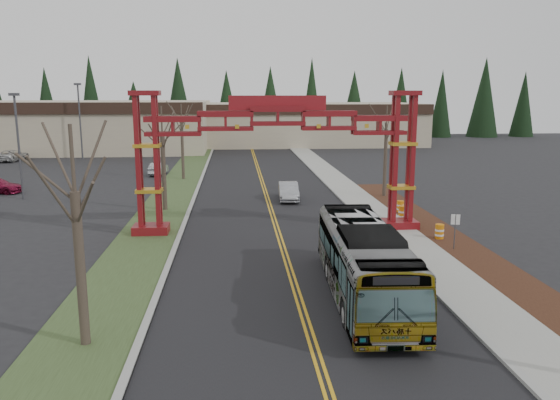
{
  "coord_description": "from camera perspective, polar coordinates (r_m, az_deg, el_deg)",
  "views": [
    {
      "loc": [
        -2.64,
        -15.89,
        8.75
      ],
      "look_at": [
        -0.29,
        12.63,
        3.12
      ],
      "focal_mm": 35.0,
      "sensor_mm": 36.0,
      "label": 1
    }
  ],
  "objects": [
    {
      "name": "conifer_treeline",
      "position": [
        107.96,
        -3.22,
        9.9
      ],
      "size": [
        116.1,
        5.6,
        13.0
      ],
      "color": "black",
      "rests_on": "ground"
    },
    {
      "name": "parked_car_far_b",
      "position": [
        79.54,
        -26.18,
        4.19
      ],
      "size": [
        3.16,
        5.51,
        1.45
      ],
      "primitive_type": "imported",
      "rotation": [
        0.0,
        0.0,
        2.99
      ],
      "color": "silver",
      "rests_on": "ground"
    },
    {
      "name": "transit_bus",
      "position": [
        23.87,
        8.76,
        -6.4
      ],
      "size": [
        3.27,
        11.72,
        3.23
      ],
      "primitive_type": "imported",
      "rotation": [
        0.0,
        0.0,
        -0.05
      ],
      "color": "#AAACB2",
      "rests_on": "ground"
    },
    {
      "name": "silver_sedan",
      "position": [
        45.21,
        0.89,
        0.92
      ],
      "size": [
        1.75,
        4.56,
        1.48
      ],
      "primitive_type": "imported",
      "rotation": [
        0.0,
        0.0,
        -0.04
      ],
      "color": "#A5A8AD",
      "rests_on": "ground"
    },
    {
      "name": "grass_median",
      "position": [
        42.15,
        -11.91,
        -1.05
      ],
      "size": [
        4.0,
        110.0,
        0.08
      ],
      "primitive_type": "cube",
      "color": "#354623",
      "rests_on": "ground"
    },
    {
      "name": "ground",
      "position": [
        18.33,
        4.34,
        -17.42
      ],
      "size": [
        200.0,
        200.0,
        0.0
      ],
      "primitive_type": "plane",
      "color": "black",
      "rests_on": "ground"
    },
    {
      "name": "light_pole_far",
      "position": [
        78.21,
        -20.2,
        8.29
      ],
      "size": [
        0.87,
        0.44,
        10.03
      ],
      "color": "#3F3F44",
      "rests_on": "ground"
    },
    {
      "name": "barrel_mid",
      "position": [
        38.56,
        12.7,
        -1.43
      ],
      "size": [
        0.6,
        0.6,
        1.1
      ],
      "color": "orange",
      "rests_on": "ground"
    },
    {
      "name": "bare_tree_median_far",
      "position": [
        56.52,
        -10.24,
        7.81
      ],
      "size": [
        3.03,
        3.03,
        7.7
      ],
      "color": "#382D26",
      "rests_on": "ground"
    },
    {
      "name": "retail_building_west",
      "position": [
        92.15,
        -22.16,
        7.21
      ],
      "size": [
        46.0,
        22.3,
        7.5
      ],
      "color": "#BBAE8F",
      "rests_on": "ground"
    },
    {
      "name": "parked_car_far_a",
      "position": [
        60.76,
        -12.6,
        3.21
      ],
      "size": [
        1.72,
        4.16,
        1.34
      ],
      "primitive_type": "imported",
      "rotation": [
        0.0,
        0.0,
        3.07
      ],
      "color": "#ABAFB3",
      "rests_on": "ground"
    },
    {
      "name": "landscape_strip",
      "position": [
        30.18,
        20.84,
        -6.37
      ],
      "size": [
        2.6,
        50.0,
        0.12
      ],
      "primitive_type": "cube",
      "color": "black",
      "rests_on": "ground"
    },
    {
      "name": "light_pole_near",
      "position": [
        50.04,
        -25.7,
        5.81
      ],
      "size": [
        0.76,
        0.38,
        8.76
      ],
      "color": "#3F3F44",
      "rests_on": "ground"
    },
    {
      "name": "barrel_south",
      "position": [
        34.3,
        16.32,
        -3.26
      ],
      "size": [
        0.54,
        0.54,
        0.99
      ],
      "color": "orange",
      "rests_on": "ground"
    },
    {
      "name": "bare_tree_median_mid",
      "position": [
        41.48,
        -12.2,
        6.46
      ],
      "size": [
        3.37,
        3.37,
        7.82
      ],
      "color": "#382D26",
      "rests_on": "ground"
    },
    {
      "name": "street_sign",
      "position": [
        32.0,
        17.84,
        -2.48
      ],
      "size": [
        0.47,
        0.16,
        2.11
      ],
      "color": "#3F3F44",
      "rests_on": "ground"
    },
    {
      "name": "gateway_arch",
      "position": [
        34.11,
        -0.26,
        6.47
      ],
      "size": [
        18.2,
        1.6,
        8.9
      ],
      "color": "maroon",
      "rests_on": "ground"
    },
    {
      "name": "curb_right",
      "position": [
        42.72,
        7.27,
        -0.69
      ],
      "size": [
        0.3,
        110.0,
        0.15
      ],
      "primitive_type": "cube",
      "color": "#9A9B96",
      "rests_on": "ground"
    },
    {
      "name": "retail_building_east",
      "position": [
        96.82,
        2.83,
        8.01
      ],
      "size": [
        38.0,
        20.3,
        7.0
      ],
      "color": "#BBAE8F",
      "rests_on": "ground"
    },
    {
      "name": "curb_left",
      "position": [
        41.95,
        -9.41,
        -0.97
      ],
      "size": [
        0.3,
        110.0,
        0.15
      ],
      "primitive_type": "cube",
      "color": "#9A9B96",
      "rests_on": "ground"
    },
    {
      "name": "lane_line_right",
      "position": [
        41.91,
        -0.83,
        -0.9
      ],
      "size": [
        0.12,
        100.0,
        0.01
      ],
      "primitive_type": "cube",
      "color": "gold",
      "rests_on": "road"
    },
    {
      "name": "road",
      "position": [
        41.9,
        -0.99,
        -0.92
      ],
      "size": [
        12.0,
        110.0,
        0.02
      ],
      "primitive_type": "cube",
      "color": "black",
      "rests_on": "ground"
    },
    {
      "name": "sidewalk_right",
      "position": [
        43.04,
        9.15,
        -0.65
      ],
      "size": [
        2.6,
        110.0,
        0.14
      ],
      "primitive_type": "cube",
      "color": "gray",
      "rests_on": "ground"
    },
    {
      "name": "lane_line_left",
      "position": [
        41.89,
        -1.16,
        -0.9
      ],
      "size": [
        0.12,
        100.0,
        0.01
      ],
      "primitive_type": "cube",
      "color": "gold",
      "rests_on": "road"
    },
    {
      "name": "bare_tree_median_near",
      "position": [
        19.44,
        -20.65,
        0.71
      ],
      "size": [
        3.41,
        3.41,
        7.76
      ],
      "color": "#382D26",
      "rests_on": "ground"
    },
    {
      "name": "barrel_north",
      "position": [
        41.21,
        12.46,
        -0.73
      ],
      "size": [
        0.51,
        0.51,
        0.95
      ],
      "color": "orange",
      "rests_on": "ground"
    },
    {
      "name": "bare_tree_right_far",
      "position": [
        46.82,
        11.05,
        7.22
      ],
      "size": [
        2.95,
        2.95,
        7.72
      ],
      "color": "#382D26",
      "rests_on": "ground"
    }
  ]
}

